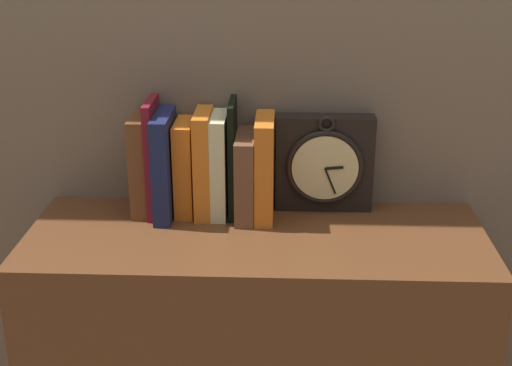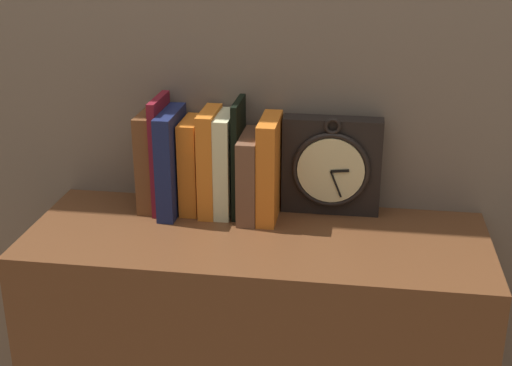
{
  "view_description": "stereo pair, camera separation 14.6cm",
  "coord_description": "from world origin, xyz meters",
  "px_view_note": "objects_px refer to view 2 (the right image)",
  "views": [
    {
      "loc": [
        0.06,
        -1.36,
        1.54
      ],
      "look_at": [
        0.0,
        0.0,
        1.01
      ],
      "focal_mm": 50.0,
      "sensor_mm": 36.0,
      "label": 1
    },
    {
      "loc": [
        0.2,
        -1.35,
        1.54
      ],
      "look_at": [
        0.0,
        0.0,
        1.01
      ],
      "focal_mm": 50.0,
      "sensor_mm": 36.0,
      "label": 2
    }
  ],
  "objects_px": {
    "book_slot4_orange": "(210,162)",
    "book_slot7_brown": "(251,176)",
    "book_slot0_brown": "(150,161)",
    "book_slot8_orange": "(269,168)",
    "book_slot6_black": "(239,158)",
    "book_slot5_cream": "(226,164)",
    "book_slot2_navy": "(172,162)",
    "book_slot3_orange": "(192,165)",
    "book_slot1_maroon": "(161,154)",
    "clock": "(331,166)"
  },
  "relations": [
    {
      "from": "clock",
      "to": "book_slot3_orange",
      "type": "height_order",
      "value": "clock"
    },
    {
      "from": "book_slot0_brown",
      "to": "book_slot5_cream",
      "type": "xyz_separation_m",
      "value": [
        0.17,
        -0.0,
        0.0
      ]
    },
    {
      "from": "book_slot0_brown",
      "to": "book_slot6_black",
      "type": "xyz_separation_m",
      "value": [
        0.2,
        -0.0,
        0.02
      ]
    },
    {
      "from": "book_slot2_navy",
      "to": "book_slot3_orange",
      "type": "distance_m",
      "value": 0.05
    },
    {
      "from": "clock",
      "to": "book_slot7_brown",
      "type": "bearing_deg",
      "value": -165.49
    },
    {
      "from": "clock",
      "to": "book_slot7_brown",
      "type": "relative_size",
      "value": 1.21
    },
    {
      "from": "book_slot5_cream",
      "to": "book_slot8_orange",
      "type": "xyz_separation_m",
      "value": [
        0.1,
        -0.01,
        -0.0
      ]
    },
    {
      "from": "book_slot0_brown",
      "to": "book_slot8_orange",
      "type": "bearing_deg",
      "value": -2.93
    },
    {
      "from": "clock",
      "to": "book_slot7_brown",
      "type": "xyz_separation_m",
      "value": [
        -0.17,
        -0.05,
        -0.02
      ]
    },
    {
      "from": "book_slot4_orange",
      "to": "book_slot8_orange",
      "type": "height_order",
      "value": "book_slot4_orange"
    },
    {
      "from": "book_slot2_navy",
      "to": "book_slot6_black",
      "type": "xyz_separation_m",
      "value": [
        0.15,
        0.02,
        0.01
      ]
    },
    {
      "from": "book_slot5_cream",
      "to": "book_slot7_brown",
      "type": "height_order",
      "value": "book_slot5_cream"
    },
    {
      "from": "clock",
      "to": "book_slot4_orange",
      "type": "relative_size",
      "value": 0.97
    },
    {
      "from": "book_slot3_orange",
      "to": "book_slot5_cream",
      "type": "height_order",
      "value": "book_slot5_cream"
    },
    {
      "from": "book_slot8_orange",
      "to": "book_slot5_cream",
      "type": "bearing_deg",
      "value": 173.82
    },
    {
      "from": "book_slot4_orange",
      "to": "book_slot7_brown",
      "type": "distance_m",
      "value": 0.1
    },
    {
      "from": "book_slot0_brown",
      "to": "book_slot8_orange",
      "type": "distance_m",
      "value": 0.27
    },
    {
      "from": "book_slot0_brown",
      "to": "book_slot5_cream",
      "type": "relative_size",
      "value": 0.98
    },
    {
      "from": "book_slot1_maroon",
      "to": "book_slot4_orange",
      "type": "bearing_deg",
      "value": 0.16
    },
    {
      "from": "book_slot3_orange",
      "to": "book_slot7_brown",
      "type": "xyz_separation_m",
      "value": [
        0.13,
        -0.02,
        -0.01
      ]
    },
    {
      "from": "book_slot5_cream",
      "to": "book_slot7_brown",
      "type": "relative_size",
      "value": 1.21
    },
    {
      "from": "book_slot0_brown",
      "to": "book_slot2_navy",
      "type": "bearing_deg",
      "value": -17.29
    },
    {
      "from": "clock",
      "to": "book_slot1_maroon",
      "type": "bearing_deg",
      "value": -174.86
    },
    {
      "from": "book_slot4_orange",
      "to": "book_slot8_orange",
      "type": "relative_size",
      "value": 1.04
    },
    {
      "from": "book_slot1_maroon",
      "to": "book_slot4_orange",
      "type": "relative_size",
      "value": 1.11
    },
    {
      "from": "book_slot0_brown",
      "to": "book_slot7_brown",
      "type": "distance_m",
      "value": 0.23
    },
    {
      "from": "book_slot0_brown",
      "to": "book_slot6_black",
      "type": "distance_m",
      "value": 0.2
    },
    {
      "from": "clock",
      "to": "book_slot5_cream",
      "type": "relative_size",
      "value": 1.0
    },
    {
      "from": "book_slot1_maroon",
      "to": "book_slot3_orange",
      "type": "relative_size",
      "value": 1.23
    },
    {
      "from": "book_slot7_brown",
      "to": "book_slot3_orange",
      "type": "bearing_deg",
      "value": 172.8
    },
    {
      "from": "book_slot5_cream",
      "to": "book_slot7_brown",
      "type": "xyz_separation_m",
      "value": [
        0.06,
        -0.01,
        -0.02
      ]
    },
    {
      "from": "book_slot1_maroon",
      "to": "book_slot6_black",
      "type": "bearing_deg",
      "value": 1.23
    },
    {
      "from": "book_slot2_navy",
      "to": "book_slot7_brown",
      "type": "xyz_separation_m",
      "value": [
        0.18,
        0.0,
        -0.02
      ]
    },
    {
      "from": "book_slot1_maroon",
      "to": "book_slot5_cream",
      "type": "xyz_separation_m",
      "value": [
        0.15,
        0.0,
        -0.02
      ]
    },
    {
      "from": "book_slot0_brown",
      "to": "book_slot8_orange",
      "type": "relative_size",
      "value": 0.99
    },
    {
      "from": "book_slot0_brown",
      "to": "book_slot1_maroon",
      "type": "height_order",
      "value": "book_slot1_maroon"
    },
    {
      "from": "book_slot5_cream",
      "to": "book_slot7_brown",
      "type": "bearing_deg",
      "value": -11.96
    },
    {
      "from": "book_slot4_orange",
      "to": "book_slot6_black",
      "type": "relative_size",
      "value": 0.91
    },
    {
      "from": "clock",
      "to": "book_slot8_orange",
      "type": "bearing_deg",
      "value": -161.79
    },
    {
      "from": "book_slot2_navy",
      "to": "book_slot8_orange",
      "type": "height_order",
      "value": "book_slot2_navy"
    },
    {
      "from": "book_slot1_maroon",
      "to": "book_slot7_brown",
      "type": "relative_size",
      "value": 1.39
    },
    {
      "from": "book_slot4_orange",
      "to": "book_slot5_cream",
      "type": "xyz_separation_m",
      "value": [
        0.03,
        0.0,
        -0.0
      ]
    },
    {
      "from": "clock",
      "to": "book_slot7_brown",
      "type": "distance_m",
      "value": 0.18
    },
    {
      "from": "book_slot6_black",
      "to": "clock",
      "type": "bearing_deg",
      "value": 8.48
    },
    {
      "from": "book_slot5_cream",
      "to": "book_slot3_orange",
      "type": "bearing_deg",
      "value": 176.46
    },
    {
      "from": "book_slot6_black",
      "to": "book_slot7_brown",
      "type": "bearing_deg",
      "value": -27.34
    },
    {
      "from": "clock",
      "to": "book_slot4_orange",
      "type": "distance_m",
      "value": 0.27
    },
    {
      "from": "book_slot6_black",
      "to": "book_slot8_orange",
      "type": "distance_m",
      "value": 0.07
    },
    {
      "from": "clock",
      "to": "book_slot3_orange",
      "type": "bearing_deg",
      "value": -174.8
    },
    {
      "from": "book_slot4_orange",
      "to": "book_slot8_orange",
      "type": "bearing_deg",
      "value": -4.23
    }
  ]
}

